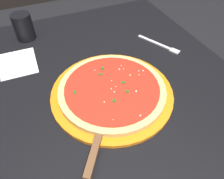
% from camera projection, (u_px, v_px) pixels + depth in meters
% --- Properties ---
extents(ground_plane, '(5.00, 5.00, 0.00)m').
position_uv_depth(ground_plane, '(113.00, 176.00, 1.26)').
color(ground_plane, black).
extents(restaurant_table, '(1.05, 0.84, 0.77)m').
position_uv_depth(restaurant_table, '(113.00, 109.00, 0.81)').
color(restaurant_table, black).
rests_on(restaurant_table, ground_plane).
extents(serving_plate, '(0.38, 0.38, 0.01)m').
position_uv_depth(serving_plate, '(112.00, 93.00, 0.67)').
color(serving_plate, orange).
rests_on(serving_plate, restaurant_table).
extents(pizza, '(0.33, 0.33, 0.02)m').
position_uv_depth(pizza, '(112.00, 89.00, 0.66)').
color(pizza, '#DBB26B').
rests_on(pizza, serving_plate).
extents(pizza_server, '(0.21, 0.16, 0.01)m').
position_uv_depth(pizza_server, '(98.00, 139.00, 0.54)').
color(pizza_server, silver).
rests_on(pizza_server, serving_plate).
extents(cup_tall_drink, '(0.08, 0.08, 0.10)m').
position_uv_depth(cup_tall_drink, '(24.00, 27.00, 0.85)').
color(cup_tall_drink, black).
rests_on(cup_tall_drink, restaurant_table).
extents(napkin_folded_right, '(0.16, 0.13, 0.00)m').
position_uv_depth(napkin_folded_right, '(18.00, 63.00, 0.78)').
color(napkin_folded_right, white).
rests_on(napkin_folded_right, restaurant_table).
extents(fork, '(0.17, 0.10, 0.00)m').
position_uv_depth(fork, '(160.00, 45.00, 0.85)').
color(fork, silver).
rests_on(fork, restaurant_table).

